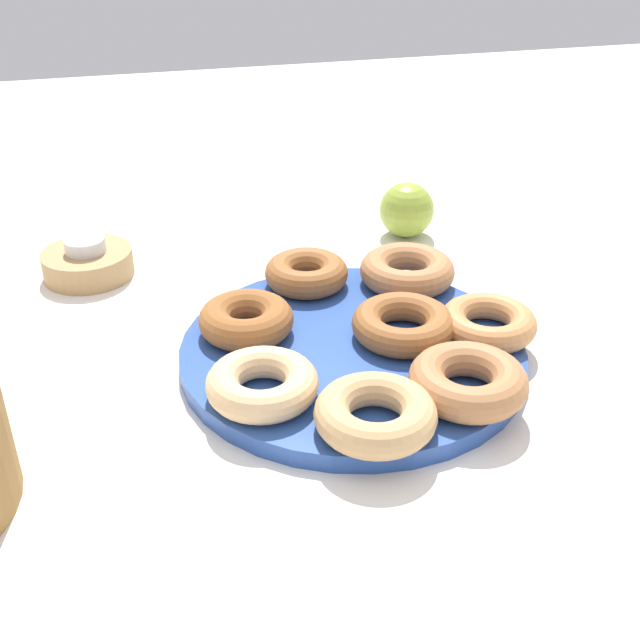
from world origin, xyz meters
name	(u,v)px	position (x,y,z in m)	size (l,w,h in m)	color
ground_plane	(352,360)	(0.00, 0.00, 0.00)	(2.40, 2.40, 0.00)	white
donut_plate	(352,352)	(0.00, 0.00, 0.01)	(0.31, 0.31, 0.02)	#284C9E
donut_0	(262,384)	(-0.06, 0.09, 0.03)	(0.09, 0.09, 0.03)	#EABC84
donut_1	(403,324)	(0.00, -0.05, 0.03)	(0.09, 0.09, 0.03)	#995B2D
donut_2	(468,381)	(-0.10, -0.07, 0.03)	(0.10, 0.10, 0.03)	#B27547
donut_3	(407,270)	(0.10, -0.09, 0.03)	(0.10, 0.10, 0.03)	#B27547
donut_4	(246,319)	(0.04, 0.09, 0.03)	(0.09, 0.09, 0.03)	#995B2D
donut_5	(306,273)	(0.12, 0.01, 0.03)	(0.08, 0.08, 0.03)	#995B2D
donut_6	(375,414)	(-0.12, 0.02, 0.03)	(0.09, 0.09, 0.03)	tan
donut_7	(488,322)	(-0.02, -0.12, 0.03)	(0.09, 0.09, 0.02)	#C6844C
candle_holder	(88,263)	(0.24, 0.23, 0.01)	(0.10, 0.10, 0.03)	tan
tealight	(85,245)	(0.24, 0.23, 0.04)	(0.04, 0.04, 0.01)	silver
apple	(407,210)	(0.25, -0.14, 0.03)	(0.07, 0.07, 0.07)	#93AD38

